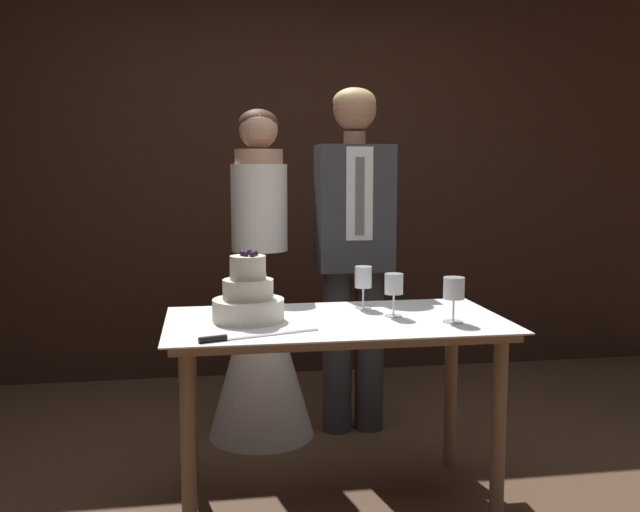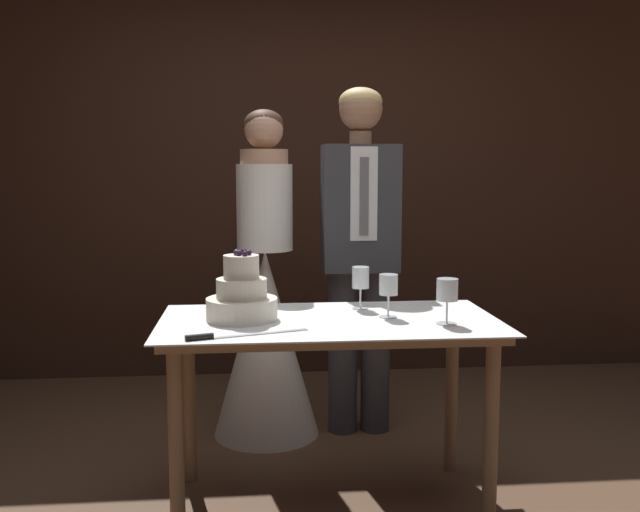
% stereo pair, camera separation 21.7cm
% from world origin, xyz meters
% --- Properties ---
extents(wall_back, '(5.37, 0.12, 2.83)m').
position_xyz_m(wall_back, '(0.00, 2.08, 1.42)').
color(wall_back, '#382116').
rests_on(wall_back, ground_plane).
extents(cake_table, '(1.35, 0.72, 0.77)m').
position_xyz_m(cake_table, '(-0.01, 0.13, 0.67)').
color(cake_table, '#8E6B4C').
rests_on(cake_table, ground_plane).
extents(tiered_cake, '(0.28, 0.28, 0.28)m').
position_xyz_m(tiered_cake, '(-0.36, 0.16, 0.86)').
color(tiered_cake, silver).
rests_on(tiered_cake, cake_table).
extents(cake_knife, '(0.44, 0.16, 0.02)m').
position_xyz_m(cake_knife, '(-0.41, -0.14, 0.78)').
color(cake_knife, silver).
rests_on(cake_knife, cake_table).
extents(wine_glass_near, '(0.08, 0.08, 0.18)m').
position_xyz_m(wine_glass_near, '(0.23, 0.15, 0.90)').
color(wine_glass_near, silver).
rests_on(wine_glass_near, cake_table).
extents(wine_glass_middle, '(0.07, 0.07, 0.18)m').
position_xyz_m(wine_glass_middle, '(0.15, 0.33, 0.90)').
color(wine_glass_middle, silver).
rests_on(wine_glass_middle, cake_table).
extents(wine_glass_far, '(0.08, 0.08, 0.18)m').
position_xyz_m(wine_glass_far, '(0.43, -0.00, 0.90)').
color(wine_glass_far, silver).
rests_on(wine_glass_far, cake_table).
extents(bride, '(0.54, 0.54, 1.66)m').
position_xyz_m(bride, '(-0.25, 0.93, 0.60)').
color(bride, white).
rests_on(bride, ground_plane).
extents(groom, '(0.38, 0.25, 1.77)m').
position_xyz_m(groom, '(0.23, 0.93, 1.00)').
color(groom, '#38383D').
rests_on(groom, ground_plane).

